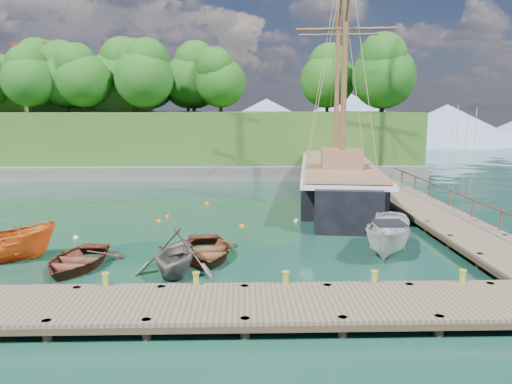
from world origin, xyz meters
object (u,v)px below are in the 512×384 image
rowboat_0 (77,267)px  cabin_boat_white (388,254)px  motorboat_orange (1,262)px  schooner (337,183)px  rowboat_1 (176,274)px  rowboat_2 (206,257)px

rowboat_0 → cabin_boat_white: cabin_boat_white is taller
motorboat_orange → schooner: (16.99, 14.46, 1.12)m
cabin_boat_white → schooner: schooner is taller
rowboat_0 → schooner: (13.58, 15.24, 1.12)m
schooner → motorboat_orange: bearing=-132.0°
rowboat_1 → motorboat_orange: size_ratio=0.83×
motorboat_orange → rowboat_1: bearing=-118.4°
rowboat_1 → schooner: schooner is taller
rowboat_0 → motorboat_orange: motorboat_orange is taller
cabin_boat_white → schooner: bearing=111.7°
rowboat_2 → schooner: (8.41, 13.94, 1.12)m
rowboat_1 → rowboat_2: size_ratio=0.82×
rowboat_2 → schooner: bearing=51.3°
cabin_boat_white → rowboat_2: bearing=-155.6°
rowboat_0 → schooner: schooner is taller
rowboat_2 → schooner: 16.32m
rowboat_0 → motorboat_orange: 3.50m
rowboat_0 → rowboat_1: bearing=-5.1°
cabin_boat_white → schooner: 13.79m
rowboat_1 → rowboat_2: bearing=70.0°
rowboat_2 → rowboat_0: bearing=-173.6°
rowboat_1 → motorboat_orange: rowboat_1 is taller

